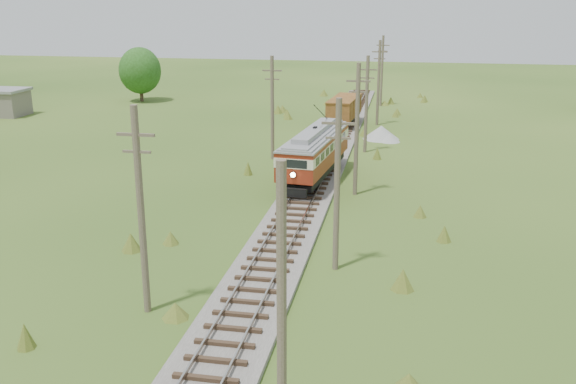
# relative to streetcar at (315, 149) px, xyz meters

# --- Properties ---
(railbed_main) EXTENTS (3.60, 96.00, 0.57)m
(railbed_main) POSITION_rel_streetcar_xyz_m (0.00, 0.47, -2.31)
(railbed_main) COLOR #605B54
(railbed_main) RESTS_ON ground
(streetcar) EXTENTS (3.88, 11.70, 5.30)m
(streetcar) POSITION_rel_streetcar_xyz_m (0.00, 0.00, 0.00)
(streetcar) COLOR black
(streetcar) RESTS_ON ground
(gondola) EXTENTS (3.12, 7.83, 2.54)m
(gondola) POSITION_rel_streetcar_xyz_m (0.00, 21.70, -0.57)
(gondola) COLOR black
(gondola) RESTS_ON ground
(gravel_pile) EXTENTS (3.62, 3.84, 1.32)m
(gravel_pile) POSITION_rel_streetcar_xyz_m (4.29, 16.06, -1.88)
(gravel_pile) COLOR gray
(gravel_pile) RESTS_ON ground
(utility_pole_r_1) EXTENTS (0.30, 0.30, 8.80)m
(utility_pole_r_1) POSITION_rel_streetcar_xyz_m (3.10, -28.53, 1.90)
(utility_pole_r_1) COLOR brown
(utility_pole_r_1) RESTS_ON ground
(utility_pole_r_2) EXTENTS (1.60, 0.30, 8.60)m
(utility_pole_r_2) POSITION_rel_streetcar_xyz_m (3.30, -15.53, 1.93)
(utility_pole_r_2) COLOR brown
(utility_pole_r_2) RESTS_ON ground
(utility_pole_r_3) EXTENTS (1.60, 0.30, 9.00)m
(utility_pole_r_3) POSITION_rel_streetcar_xyz_m (3.20, -2.53, 2.13)
(utility_pole_r_3) COLOR brown
(utility_pole_r_3) RESTS_ON ground
(utility_pole_r_4) EXTENTS (1.60, 0.30, 8.40)m
(utility_pole_r_4) POSITION_rel_streetcar_xyz_m (3.00, 10.47, 1.82)
(utility_pole_r_4) COLOR brown
(utility_pole_r_4) RESTS_ON ground
(utility_pole_r_5) EXTENTS (1.60, 0.30, 8.90)m
(utility_pole_r_5) POSITION_rel_streetcar_xyz_m (3.40, 23.47, 2.08)
(utility_pole_r_5) COLOR brown
(utility_pole_r_5) RESTS_ON ground
(utility_pole_r_6) EXTENTS (1.60, 0.30, 8.70)m
(utility_pole_r_6) POSITION_rel_streetcar_xyz_m (3.20, 36.47, 1.98)
(utility_pole_r_6) COLOR brown
(utility_pole_r_6) RESTS_ON ground
(utility_pole_l_a) EXTENTS (1.60, 0.30, 9.00)m
(utility_pole_l_a) POSITION_rel_streetcar_xyz_m (-4.20, -21.53, 2.13)
(utility_pole_l_a) COLOR brown
(utility_pole_l_a) RESTS_ON ground
(utility_pole_l_b) EXTENTS (1.60, 0.30, 8.60)m
(utility_pole_l_b) POSITION_rel_streetcar_xyz_m (-4.50, 6.47, 1.93)
(utility_pole_l_b) COLOR brown
(utility_pole_l_b) RESTS_ON ground
(tree_mid_a) EXTENTS (5.46, 5.46, 7.03)m
(tree_mid_a) POSITION_rel_streetcar_xyz_m (-28.00, 34.47, 1.52)
(tree_mid_a) COLOR #38281C
(tree_mid_a) RESTS_ON ground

